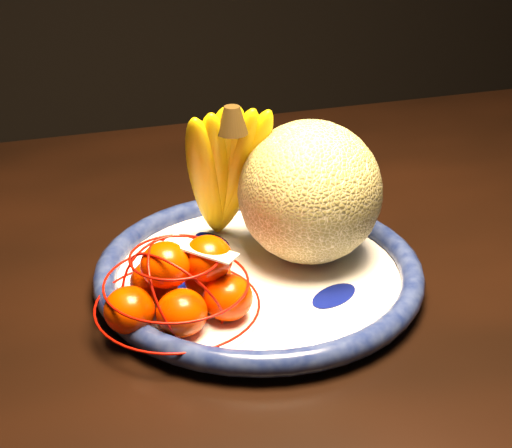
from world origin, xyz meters
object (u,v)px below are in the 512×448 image
object	(u,v)px
fruit_bowl	(259,273)
cantaloupe	(310,192)
dining_table	(421,267)
banana_bunch	(224,168)
mandarin_bag	(181,287)

from	to	relation	value
fruit_bowl	cantaloupe	distance (m)	0.11
dining_table	cantaloupe	size ratio (longest dim) A/B	9.14
fruit_bowl	banana_bunch	bearing A→B (deg)	102.63
banana_bunch	mandarin_bag	world-z (taller)	banana_bunch
cantaloupe	mandarin_bag	distance (m)	0.19
mandarin_bag	fruit_bowl	bearing A→B (deg)	27.88
dining_table	cantaloupe	world-z (taller)	cantaloupe
dining_table	mandarin_bag	distance (m)	0.41
dining_table	fruit_bowl	xyz separation A→B (m)	(-0.26, -0.09, 0.09)
cantaloupe	mandarin_bag	world-z (taller)	cantaloupe
banana_bunch	mandarin_bag	bearing A→B (deg)	-122.77
banana_bunch	cantaloupe	bearing A→B (deg)	-33.25
mandarin_bag	cantaloupe	bearing A→B (deg)	23.71
fruit_bowl	banana_bunch	world-z (taller)	banana_bunch
fruit_bowl	cantaloupe	size ratio (longest dim) A/B	2.26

